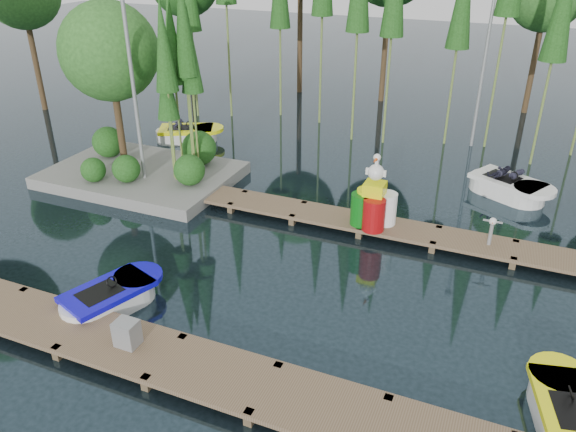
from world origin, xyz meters
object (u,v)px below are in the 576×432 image
at_px(boat_yellow_far, 188,134).
at_px(yellow_barrel, 368,206).
at_px(boat_blue, 111,298).
at_px(island, 129,86).
at_px(utility_cabinet, 127,333).
at_px(drum_cluster, 374,205).

xyz_separation_m(boat_yellow_far, yellow_barrel, (8.79, -4.55, 0.51)).
bearing_deg(yellow_barrel, boat_blue, -126.85).
bearing_deg(yellow_barrel, island, 174.61).
distance_m(utility_cabinet, drum_cluster, 7.54).
bearing_deg(utility_cabinet, boat_yellow_far, 116.85).
xyz_separation_m(boat_blue, drum_cluster, (4.56, 5.65, 0.68)).
bearing_deg(utility_cabinet, island, 124.94).
bearing_deg(boat_yellow_far, boat_blue, -72.17).
distance_m(island, boat_yellow_far, 4.77).
bearing_deg(island, yellow_barrel, -5.39).
bearing_deg(boat_yellow_far, drum_cluster, -32.99).
height_order(utility_cabinet, drum_cluster, drum_cluster).
bearing_deg(drum_cluster, yellow_barrel, 143.64).
relative_size(utility_cabinet, yellow_barrel, 0.56).
distance_m(boat_yellow_far, drum_cluster, 10.18).
xyz_separation_m(boat_yellow_far, utility_cabinet, (5.85, -11.55, 0.29)).
relative_size(island, boat_blue, 2.47).
bearing_deg(boat_blue, boat_yellow_far, 132.75).
distance_m(boat_blue, drum_cluster, 7.29).
bearing_deg(yellow_barrel, boat_yellow_far, 152.61).
bearing_deg(utility_cabinet, boat_blue, 139.71).
bearing_deg(drum_cluster, boat_yellow_far, 152.38).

